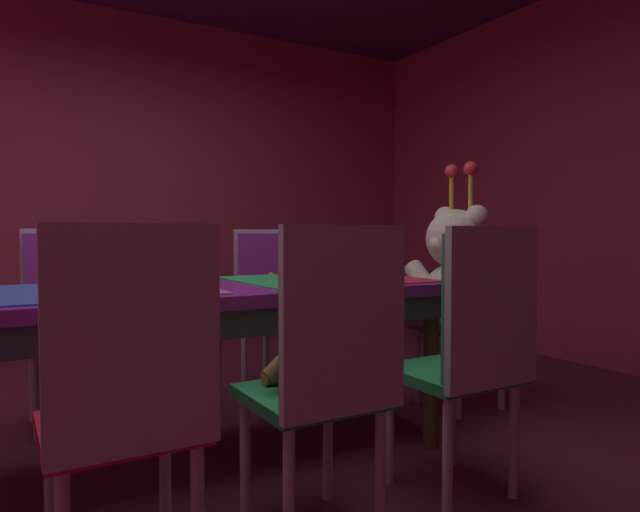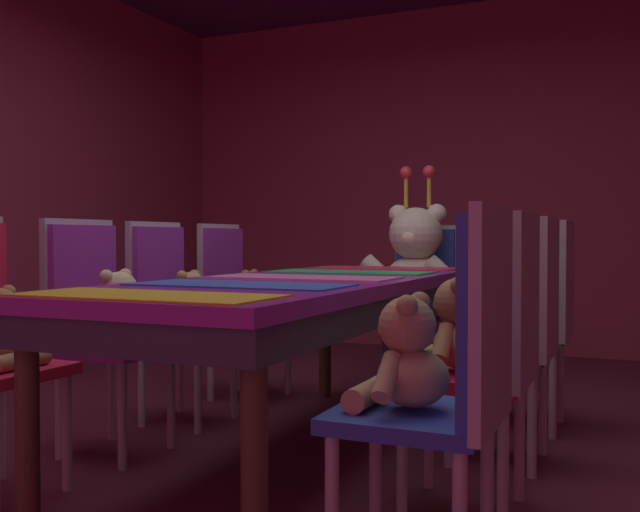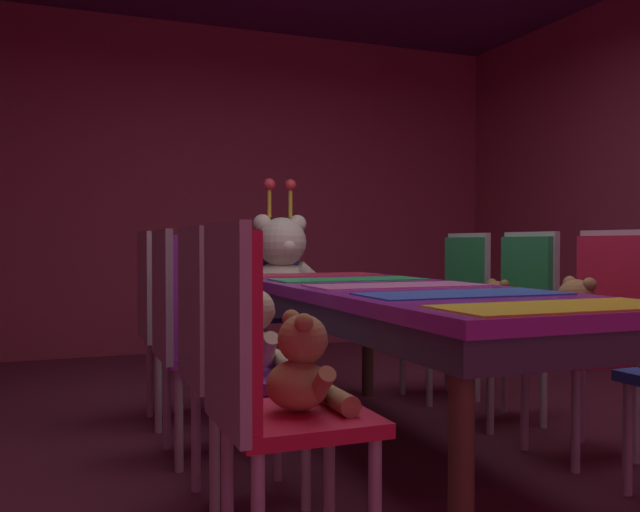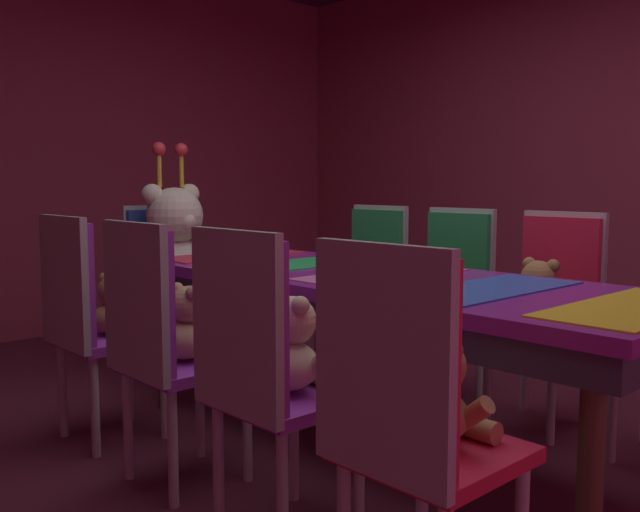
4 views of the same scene
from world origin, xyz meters
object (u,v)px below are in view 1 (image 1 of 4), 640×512
Objects in this scene: banquet_table at (162,309)px; chair_left_3 at (270,292)px; teddy_right_1 at (118,368)px; throne_chair at (476,298)px; chair_right_3 at (476,337)px; king_teddy_bear at (454,273)px; chair_left_2 at (173,297)px; teddy_right_2 at (308,352)px; chair_right_1 at (129,380)px; chair_left_1 at (67,304)px; teddy_left_2 at (181,303)px; teddy_left_3 at (280,298)px; teddy_left_1 at (70,308)px; chair_right_2 at (331,355)px.

chair_left_3 is (-0.88, 0.89, -0.06)m from banquet_table.
banquet_table is 7.15× the size of teddy_right_1.
chair_right_3 is at bearing 44.28° from throne_chair.
chair_right_3 is 1.14m from king_teddy_bear.
teddy_right_1 is at bearing 82.18° from chair_right_3.
chair_left_2 reaches higher than teddy_right_2.
chair_right_1 is at bearing 24.27° from king_teddy_bear.
chair_left_1 and chair_left_3 have the same top height.
chair_left_3 is at bearing 89.76° from chair_left_2.
chair_left_1 and throne_chair have the same top height.
teddy_left_2 is 0.90× the size of teddy_right_1.
teddy_left_3 is 1.14m from throne_chair.
teddy_left_1 is at bearing -88.85° from teddy_left_3.
throne_chair is at bearing -64.19° from teddy_right_2.
teddy_left_3 is 0.96× the size of teddy_right_2.
chair_right_3 is (0.15, 0.59, 0.02)m from teddy_right_2.
teddy_left_3 is (0.00, 0.60, -0.01)m from teddy_left_2.
king_teddy_bear reaches higher than throne_chair.
teddy_left_2 is (0.14, 0.00, -0.01)m from chair_left_2.
teddy_right_1 is 1.18m from chair_right_3.
chair_right_3 is (0.16, 1.17, 0.00)m from teddy_right_1.
banquet_table is 2.47× the size of chair_right_1.
chair_left_2 is 3.46× the size of teddy_left_3.
chair_right_3 is (1.75, 0.58, 0.00)m from chair_left_2.
teddy_left_1 is 2.15m from throne_chair.
chair_left_3 is at bearing -19.43° from chair_right_2.
chair_right_2 is at bearing -19.43° from chair_left_3.
teddy_right_1 is at bearing -23.20° from banquet_table.
chair_left_1 is 1.00× the size of chair_left_2.
banquet_table is at bearing -45.43° from chair_left_3.
teddy_left_2 is 0.62m from chair_left_3.
teddy_left_1 reaches higher than teddy_left_2.
chair_right_1 and chair_right_3 have the same top height.
chair_right_3 and throne_chair have the same top height.
teddy_left_2 reaches higher than teddy_right_2.
chair_right_3 is (1.61, -0.02, 0.02)m from teddy_left_3.
teddy_right_2 is 0.61m from chair_right_3.
chair_left_2 is (-0.88, 0.29, -0.06)m from banquet_table.
throne_chair is (0.88, 0.87, 0.00)m from chair_left_3.
teddy_left_2 is 0.31× the size of chair_left_3.
teddy_left_1 is 1.95m from chair_right_3.
chair_right_1 is at bearing -20.43° from teddy_left_2.
chair_right_3 reaches higher than teddy_right_2.
teddy_left_3 is at bearing -39.63° from teddy_right_1.
chair_left_1 is 2.06m from king_teddy_bear.
chair_right_1 is 0.15m from teddy_right_1.
chair_left_2 is 1.70m from teddy_right_1.
chair_right_2 is 3.31× the size of teddy_right_2.
throne_chair is at bearing 49.55° from teddy_left_3.
chair_left_2 is 1.72m from throne_chair.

